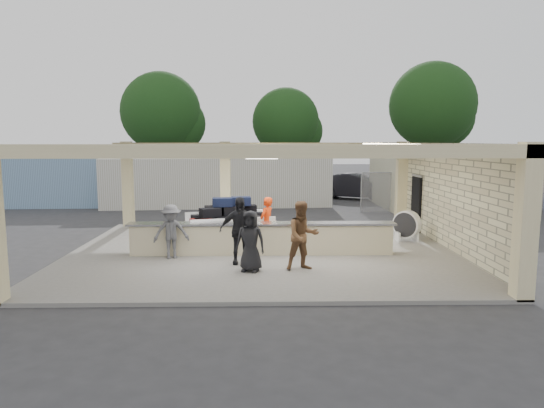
{
  "coord_description": "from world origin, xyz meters",
  "views": [
    {
      "loc": [
        0.02,
        -15.15,
        3.57
      ],
      "look_at": [
        0.34,
        1.0,
        1.46
      ],
      "focal_mm": 32.0,
      "sensor_mm": 36.0,
      "label": 1
    }
  ],
  "objects_px": {
    "drum_fan": "(407,225)",
    "passenger_b": "(239,230)",
    "baggage_handler": "(267,223)",
    "container_white": "(218,182)",
    "luggage_cart": "(228,219)",
    "container_blue": "(50,181)",
    "baggage_counter": "(262,238)",
    "passenger_c": "(171,232)",
    "passenger_d": "(250,241)",
    "car_white_b": "(495,190)",
    "passenger_a": "(303,236)",
    "car_dark": "(355,186)",
    "car_white_a": "(419,187)"
  },
  "relations": [
    {
      "from": "drum_fan",
      "to": "passenger_d",
      "type": "relative_size",
      "value": 0.65
    },
    {
      "from": "baggage_counter",
      "to": "baggage_handler",
      "type": "xyz_separation_m",
      "value": [
        0.16,
        0.8,
        0.35
      ]
    },
    {
      "from": "passenger_b",
      "to": "car_white_b",
      "type": "relative_size",
      "value": 0.43
    },
    {
      "from": "passenger_d",
      "to": "container_white",
      "type": "bearing_deg",
      "value": 114.32
    },
    {
      "from": "luggage_cart",
      "to": "passenger_b",
      "type": "bearing_deg",
      "value": -93.11
    },
    {
      "from": "passenger_c",
      "to": "passenger_d",
      "type": "bearing_deg",
      "value": -47.74
    },
    {
      "from": "baggage_counter",
      "to": "container_white",
      "type": "relative_size",
      "value": 0.67
    },
    {
      "from": "passenger_d",
      "to": "car_white_a",
      "type": "height_order",
      "value": "passenger_d"
    },
    {
      "from": "passenger_a",
      "to": "passenger_c",
      "type": "bearing_deg",
      "value": 145.7
    },
    {
      "from": "passenger_b",
      "to": "drum_fan",
      "type": "bearing_deg",
      "value": 27.31
    },
    {
      "from": "drum_fan",
      "to": "passenger_b",
      "type": "relative_size",
      "value": 0.55
    },
    {
      "from": "passenger_a",
      "to": "car_dark",
      "type": "distance_m",
      "value": 17.42
    },
    {
      "from": "baggage_handler",
      "to": "container_white",
      "type": "height_order",
      "value": "container_white"
    },
    {
      "from": "passenger_d",
      "to": "container_blue",
      "type": "bearing_deg",
      "value": 144.4
    },
    {
      "from": "drum_fan",
      "to": "passenger_c",
      "type": "height_order",
      "value": "passenger_c"
    },
    {
      "from": "baggage_counter",
      "to": "passenger_b",
      "type": "height_order",
      "value": "passenger_b"
    },
    {
      "from": "baggage_counter",
      "to": "baggage_handler",
      "type": "relative_size",
      "value": 4.89
    },
    {
      "from": "luggage_cart",
      "to": "car_white_b",
      "type": "distance_m",
      "value": 18.86
    },
    {
      "from": "car_white_b",
      "to": "passenger_b",
      "type": "bearing_deg",
      "value": 122.55
    },
    {
      "from": "passenger_c",
      "to": "car_white_b",
      "type": "relative_size",
      "value": 0.36
    },
    {
      "from": "container_blue",
      "to": "car_white_b",
      "type": "bearing_deg",
      "value": 0.15
    },
    {
      "from": "passenger_d",
      "to": "container_blue",
      "type": "relative_size",
      "value": 0.16
    },
    {
      "from": "passenger_a",
      "to": "container_blue",
      "type": "distance_m",
      "value": 18.95
    },
    {
      "from": "drum_fan",
      "to": "car_white_b",
      "type": "height_order",
      "value": "car_white_b"
    },
    {
      "from": "passenger_a",
      "to": "passenger_c",
      "type": "height_order",
      "value": "passenger_a"
    },
    {
      "from": "passenger_b",
      "to": "car_dark",
      "type": "bearing_deg",
      "value": 67.41
    },
    {
      "from": "car_white_b",
      "to": "passenger_a",
      "type": "bearing_deg",
      "value": 127.58
    },
    {
      "from": "passenger_a",
      "to": "car_white_a",
      "type": "height_order",
      "value": "passenger_a"
    },
    {
      "from": "passenger_b",
      "to": "car_white_b",
      "type": "bearing_deg",
      "value": 44.28
    },
    {
      "from": "baggage_handler",
      "to": "passenger_b",
      "type": "height_order",
      "value": "passenger_b"
    },
    {
      "from": "passenger_b",
      "to": "baggage_handler",
      "type": "bearing_deg",
      "value": 67.26
    },
    {
      "from": "luggage_cart",
      "to": "container_white",
      "type": "distance_m",
      "value": 10.6
    },
    {
      "from": "drum_fan",
      "to": "luggage_cart",
      "type": "bearing_deg",
      "value": -130.52
    },
    {
      "from": "car_white_a",
      "to": "container_blue",
      "type": "distance_m",
      "value": 21.3
    },
    {
      "from": "car_dark",
      "to": "drum_fan",
      "type": "bearing_deg",
      "value": -157.41
    },
    {
      "from": "container_blue",
      "to": "passenger_d",
      "type": "bearing_deg",
      "value": -53.33
    },
    {
      "from": "container_white",
      "to": "container_blue",
      "type": "distance_m",
      "value": 9.25
    },
    {
      "from": "drum_fan",
      "to": "passenger_b",
      "type": "xyz_separation_m",
      "value": [
        -5.69,
        -3.06,
        0.39
      ]
    },
    {
      "from": "passenger_b",
      "to": "car_white_a",
      "type": "xyz_separation_m",
      "value": [
        10.16,
        15.5,
        -0.28
      ]
    },
    {
      "from": "luggage_cart",
      "to": "passenger_d",
      "type": "bearing_deg",
      "value": -90.35
    },
    {
      "from": "passenger_d",
      "to": "passenger_a",
      "type": "bearing_deg",
      "value": 20.91
    },
    {
      "from": "drum_fan",
      "to": "baggage_handler",
      "type": "bearing_deg",
      "value": -123.19
    },
    {
      "from": "baggage_counter",
      "to": "drum_fan",
      "type": "distance_m",
      "value": 5.4
    },
    {
      "from": "passenger_a",
      "to": "luggage_cart",
      "type": "bearing_deg",
      "value": 110.45
    },
    {
      "from": "baggage_handler",
      "to": "car_dark",
      "type": "bearing_deg",
      "value": -170.22
    },
    {
      "from": "passenger_b",
      "to": "passenger_d",
      "type": "distance_m",
      "value": 0.88
    },
    {
      "from": "baggage_counter",
      "to": "passenger_b",
      "type": "distance_m",
      "value": 1.41
    },
    {
      "from": "car_dark",
      "to": "container_white",
      "type": "relative_size",
      "value": 0.39
    },
    {
      "from": "passenger_c",
      "to": "container_blue",
      "type": "height_order",
      "value": "container_blue"
    },
    {
      "from": "container_blue",
      "to": "container_white",
      "type": "bearing_deg",
      "value": -4.06
    }
  ]
}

